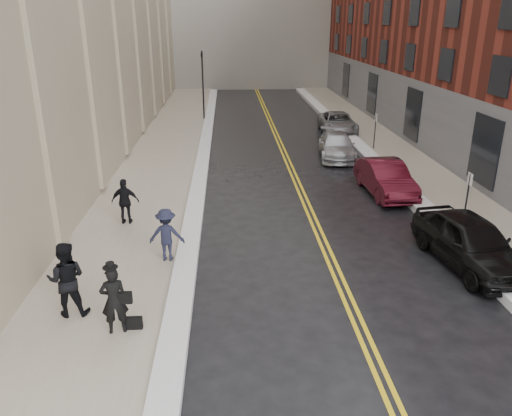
{
  "coord_description": "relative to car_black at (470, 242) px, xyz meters",
  "views": [
    {
      "loc": [
        -0.79,
        -8.7,
        7.42
      ],
      "look_at": [
        0.08,
        6.57,
        1.6
      ],
      "focal_mm": 35.0,
      "sensor_mm": 36.0,
      "label": 1
    }
  ],
  "objects": [
    {
      "name": "pedestrian_c",
      "position": [
        -11.48,
        3.82,
        0.2
      ],
      "size": [
        1.03,
        0.44,
        1.74
      ],
      "primitive_type": "imported",
      "rotation": [
        0.0,
        0.0,
        3.13
      ],
      "color": "black",
      "rests_on": "sidewalk_left"
    },
    {
      "name": "parking_sign_near",
      "position": [
        1.1,
        2.75,
        0.54
      ],
      "size": [
        0.06,
        0.35,
        2.23
      ],
      "color": "black",
      "rests_on": "ground"
    },
    {
      "name": "car_maroon",
      "position": [
        -0.59,
        7.02,
        -0.07
      ],
      "size": [
        1.81,
        4.62,
        1.5
      ],
      "primitive_type": "imported",
      "rotation": [
        0.0,
        0.0,
        0.05
      ],
      "color": "#460C18",
      "rests_on": "ground"
    },
    {
      "name": "parking_sign_far",
      "position": [
        1.1,
        14.75,
        0.54
      ],
      "size": [
        0.06,
        0.35,
        2.23
      ],
      "color": "black",
      "rests_on": "ground"
    },
    {
      "name": "pedestrian_a",
      "position": [
        -11.8,
        -2.39,
        0.35
      ],
      "size": [
        1.03,
        0.83,
        2.03
      ],
      "primitive_type": "imported",
      "rotation": [
        0.0,
        0.0,
        3.21
      ],
      "color": "black",
      "rests_on": "sidewalk_left"
    },
    {
      "name": "snow_ridge_left",
      "position": [
        -9.0,
        10.75,
        -0.69
      ],
      "size": [
        0.7,
        60.8,
        0.26
      ],
      "primitive_type": "cube",
      "color": "white",
      "rests_on": "ground"
    },
    {
      "name": "car_silver_far",
      "position": [
        0.0,
        19.92,
        -0.13
      ],
      "size": [
        2.53,
        5.07,
        1.38
      ],
      "primitive_type": "imported",
      "rotation": [
        0.0,
        0.0,
        -0.05
      ],
      "color": "gray",
      "rests_on": "ground"
    },
    {
      "name": "sidewalk_right",
      "position": [
        2.2,
        10.75,
        -0.74
      ],
      "size": [
        3.0,
        64.0,
        0.15
      ],
      "primitive_type": "cube",
      "color": "gray",
      "rests_on": "ground"
    },
    {
      "name": "ground",
      "position": [
        -6.8,
        -5.25,
        -0.82
      ],
      "size": [
        160.0,
        160.0,
        0.0
      ],
      "primitive_type": "plane",
      "color": "black",
      "rests_on": "ground"
    },
    {
      "name": "lane_stripe_b",
      "position": [
        -4.18,
        10.75,
        -0.82
      ],
      "size": [
        0.12,
        64.0,
        0.01
      ],
      "primitive_type": "cube",
      "color": "gold",
      "rests_on": "ground"
    },
    {
      "name": "pedestrian_main",
      "position": [
        -10.43,
        -3.28,
        0.22
      ],
      "size": [
        0.72,
        0.55,
        1.78
      ],
      "primitive_type": "imported",
      "rotation": [
        0.0,
        0.0,
        3.35
      ],
      "color": "black",
      "rests_on": "sidewalk_left"
    },
    {
      "name": "pedestrian_b",
      "position": [
        -9.6,
        0.64,
        0.2
      ],
      "size": [
        1.15,
        0.69,
        1.73
      ],
      "primitive_type": "imported",
      "rotation": [
        0.0,
        0.0,
        3.1
      ],
      "color": "black",
      "rests_on": "sidewalk_left"
    },
    {
      "name": "traffic_signal",
      "position": [
        -9.4,
        24.75,
        2.27
      ],
      "size": [
        0.18,
        0.15,
        5.2
      ],
      "color": "black",
      "rests_on": "ground"
    },
    {
      "name": "lane_stripe_a",
      "position": [
        -4.42,
        10.75,
        -0.82
      ],
      "size": [
        0.12,
        64.0,
        0.01
      ],
      "primitive_type": "cube",
      "color": "gold",
      "rests_on": "ground"
    },
    {
      "name": "sidewalk_left",
      "position": [
        -11.3,
        10.75,
        -0.74
      ],
      "size": [
        4.0,
        64.0,
        0.15
      ],
      "primitive_type": "cube",
      "color": "gray",
      "rests_on": "ground"
    },
    {
      "name": "snow_ridge_right",
      "position": [
        0.35,
        10.75,
        -0.67
      ],
      "size": [
        0.85,
        60.8,
        0.3
      ],
      "primitive_type": "cube",
      "color": "white",
      "rests_on": "ground"
    },
    {
      "name": "car_silver_near",
      "position": [
        -1.43,
        13.4,
        -0.14
      ],
      "size": [
        2.46,
        4.87,
        1.36
      ],
      "primitive_type": "imported",
      "rotation": [
        0.0,
        0.0,
        -0.12
      ],
      "color": "#A9ACB1",
      "rests_on": "ground"
    },
    {
      "name": "car_black",
      "position": [
        0.0,
        0.0,
        0.0
      ],
      "size": [
        2.54,
        5.02,
        1.64
      ],
      "primitive_type": "imported",
      "rotation": [
        0.0,
        0.0,
        0.13
      ],
      "color": "black",
      "rests_on": "ground"
    }
  ]
}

